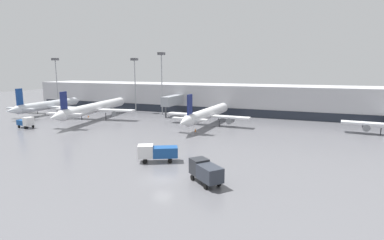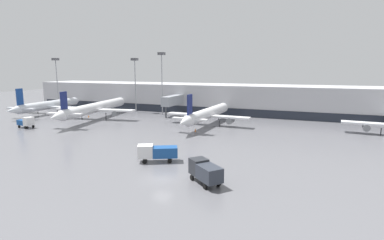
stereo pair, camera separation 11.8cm
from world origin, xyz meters
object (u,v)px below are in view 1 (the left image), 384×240
parked_jet_0 (95,108)px  traffic_cone_1 (88,116)px  service_truck_1 (205,171)px  apron_light_mast_3 (135,69)px  parked_jet_4 (48,105)px  service_truck_0 (157,152)px  service_truck_2 (26,122)px  apron_light_mast_1 (162,66)px  traffic_cone_0 (195,130)px  apron_light_mast_2 (56,69)px  parked_jet_2 (207,114)px

parked_jet_0 → traffic_cone_1: size_ratio=64.92×
service_truck_1 → apron_light_mast_3: (-41.77, 50.38, 12.23)m
parked_jet_0 → parked_jet_4: parked_jet_0 is taller
service_truck_0 → traffic_cone_1: 49.57m
service_truck_1 → service_truck_2: service_truck_1 is taller
service_truck_1 → apron_light_mast_1: (-30.92, 48.23, 13.25)m
parked_jet_4 → service_truck_0: parked_jet_4 is taller
service_truck_0 → service_truck_2: bearing=-42.8°
traffic_cone_0 → traffic_cone_1: bearing=168.6°
apron_light_mast_2 → traffic_cone_0: bearing=-17.6°
traffic_cone_1 → apron_light_mast_3: 21.11m
service_truck_1 → traffic_cone_0: (-12.32, 28.49, -1.26)m
service_truck_0 → apron_light_mast_1: (-21.20, 42.66, 13.33)m
parked_jet_4 → service_truck_0: 63.59m
apron_light_mast_2 → parked_jet_2: bearing=-10.0°
apron_light_mast_3 → parked_jet_4: bearing=-149.5°
apron_light_mast_2 → service_truck_1: bearing=-33.4°
service_truck_2 → apron_light_mast_2: (-20.38, 30.03, 12.61)m
traffic_cone_1 → service_truck_0: bearing=-37.7°
traffic_cone_0 → apron_light_mast_1: 30.75m
apron_light_mast_2 → apron_light_mast_3: (30.26, 2.94, -0.20)m
apron_light_mast_1 → parked_jet_4: bearing=-161.3°
service_truck_0 → service_truck_1: 11.20m
traffic_cone_0 → parked_jet_2: bearing=90.6°
service_truck_2 → service_truck_1: bearing=-11.4°
apron_light_mast_2 → traffic_cone_1: bearing=-26.6°
service_truck_2 → apron_light_mast_1: bearing=63.3°
parked_jet_0 → service_truck_2: bearing=146.0°
parked_jet_2 → service_truck_0: parked_jet_2 is taller
apron_light_mast_1 → service_truck_2: bearing=-123.9°
parked_jet_0 → service_truck_0: parked_jet_0 is taller
parked_jet_2 → apron_light_mast_2: bearing=82.0°
service_truck_0 → parked_jet_0: bearing=-65.9°
traffic_cone_1 → apron_light_mast_1: 26.26m
service_truck_1 → service_truck_0: bearing=10.3°
traffic_cone_1 → traffic_cone_0: bearing=-11.4°
apron_light_mast_1 → apron_light_mast_2: 41.13m
parked_jet_0 → traffic_cone_1: (-4.46, 2.26, -2.95)m
service_truck_2 → apron_light_mast_1: (20.73, 30.81, 13.42)m
apron_light_mast_1 → apron_light_mast_3: bearing=168.8°
parked_jet_2 → parked_jet_4: parked_jet_4 is taller
service_truck_2 → parked_jet_0: bearing=73.3°
parked_jet_2 → service_truck_2: size_ratio=7.68×
parked_jet_0 → service_truck_2: 17.80m
traffic_cone_1 → service_truck_2: bearing=-98.4°
service_truck_1 → traffic_cone_1: bearing=3.9°
parked_jet_0 → parked_jet_4: (-20.73, 3.00, -0.54)m
traffic_cone_1 → apron_light_mast_1: (18.02, 12.36, 14.57)m
service_truck_2 → apron_light_mast_3: apron_light_mast_3 is taller
parked_jet_0 → apron_light_mast_2: apron_light_mast_2 is taller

